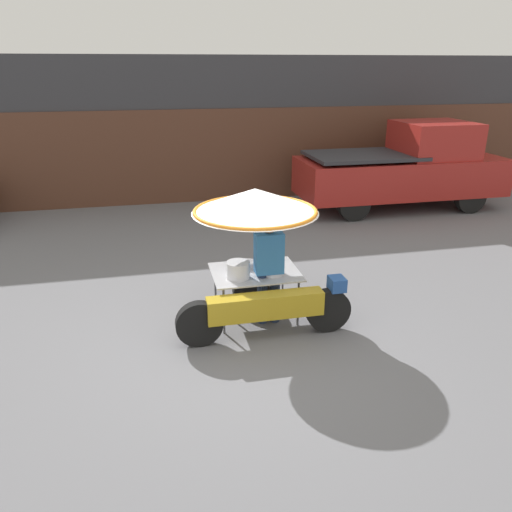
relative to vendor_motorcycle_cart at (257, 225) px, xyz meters
name	(u,v)px	position (x,y,z in m)	size (l,w,h in m)	color
ground_plane	(244,338)	(-0.29, -0.48, -1.40)	(36.00, 36.00, 0.00)	slate
shopfront_building	(184,127)	(-0.29, 7.76, 0.40)	(28.00, 2.06, 3.62)	#38383D
vendor_motorcycle_cart	(257,225)	(0.00, 0.00, 0.00)	(2.35, 1.70, 1.88)	black
vendor_person	(269,266)	(0.14, -0.10, -0.55)	(0.38, 0.22, 1.52)	navy
pickup_truck	(406,168)	(4.90, 4.99, -0.40)	(5.05, 1.81, 2.10)	black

